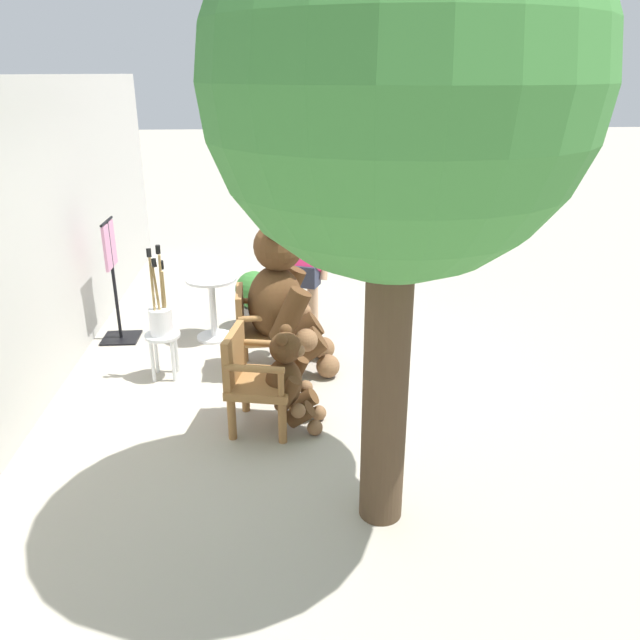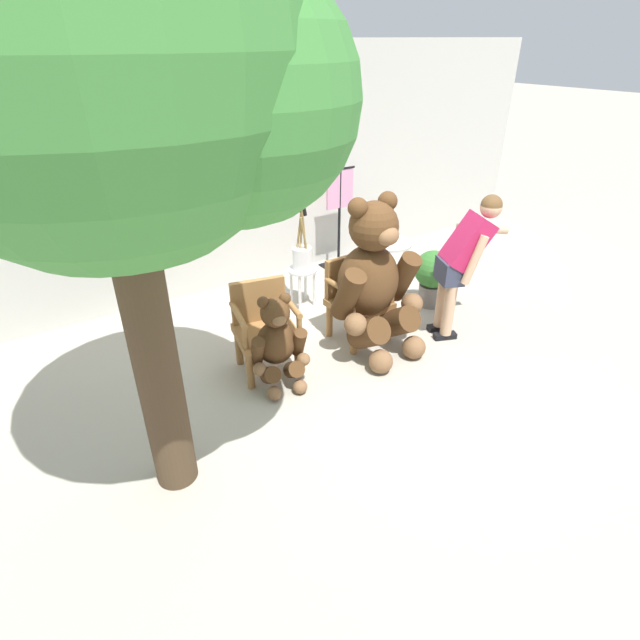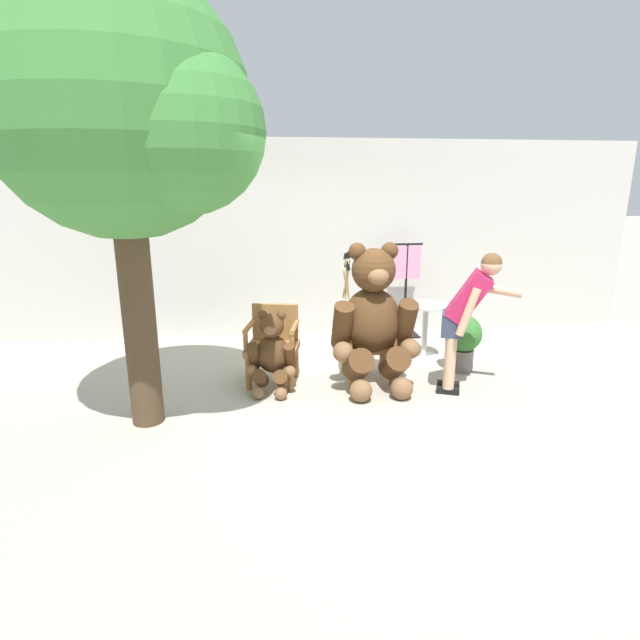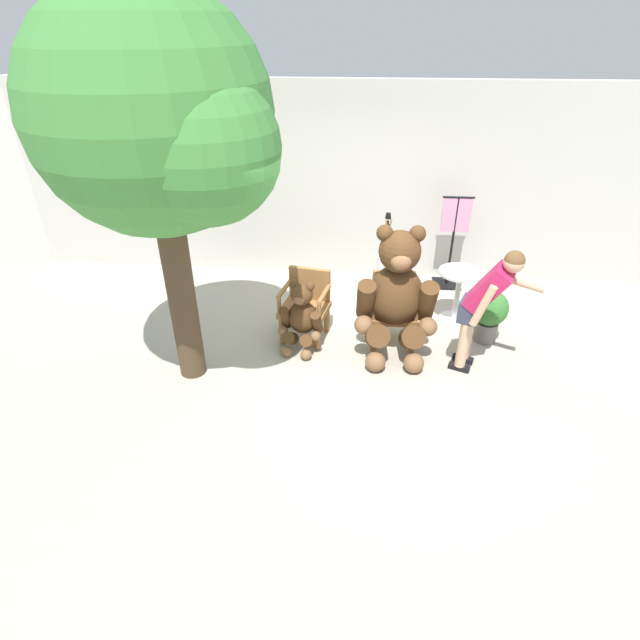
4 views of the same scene
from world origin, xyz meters
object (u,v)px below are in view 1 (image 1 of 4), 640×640
object	(u,v)px
person_visitor	(309,258)
round_side_table	(212,301)
wooden_chair_right	(258,328)
white_stool	(163,344)
brush_bucket	(161,316)
patio_tree	(405,94)
potted_plant	(254,295)
clothing_display_stand	(114,278)
teddy_bear_large	(284,298)
wooden_chair_left	(255,377)
teddy_bear_small	(289,380)

from	to	relation	value
person_visitor	round_side_table	xyz separation A→B (m)	(-0.06, 1.08, -0.45)
wooden_chair_right	round_side_table	size ratio (longest dim) A/B	1.19
white_stool	brush_bucket	size ratio (longest dim) A/B	0.52
patio_tree	wooden_chair_right	bearing A→B (deg)	23.18
person_visitor	white_stool	distance (m)	1.86
white_stool	potted_plant	world-z (taller)	potted_plant
white_stool	clothing_display_stand	bearing A→B (deg)	33.90
wooden_chair_right	person_visitor	world-z (taller)	person_visitor
teddy_bear_large	round_side_table	size ratio (longest dim) A/B	2.19
person_visitor	clothing_display_stand	size ratio (longest dim) A/B	1.10
white_stool	round_side_table	world-z (taller)	round_side_table
wooden_chair_left	potted_plant	size ratio (longest dim) A/B	1.26
teddy_bear_large	round_side_table	bearing A→B (deg)	42.84
teddy_bear_small	round_side_table	size ratio (longest dim) A/B	1.24
teddy_bear_large	patio_tree	distance (m)	3.00
wooden_chair_right	potted_plant	size ratio (longest dim) A/B	1.26
wooden_chair_left	brush_bucket	xyz separation A→B (m)	(0.98, 0.92, 0.18)
brush_bucket	teddy_bear_large	bearing A→B (deg)	-85.56
teddy_bear_small	brush_bucket	bearing A→B (deg)	50.29
white_stool	potted_plant	bearing A→B (deg)	-33.77
teddy_bear_small	wooden_chair_left	bearing A→B (deg)	85.76
potted_plant	brush_bucket	bearing A→B (deg)	146.26
wooden_chair_left	teddy_bear_large	world-z (taller)	teddy_bear_large
wooden_chair_left	white_stool	xyz separation A→B (m)	(0.98, 0.92, -0.11)
wooden_chair_left	round_side_table	bearing A→B (deg)	15.35
brush_bucket	patio_tree	distance (m)	3.48
wooden_chair_right	round_side_table	world-z (taller)	wooden_chair_right
wooden_chair_right	teddy_bear_small	size ratio (longest dim) A/B	0.97
patio_tree	clothing_display_stand	xyz separation A→B (m)	(3.09, 2.52, -1.99)
wooden_chair_right	brush_bucket	world-z (taller)	brush_bucket
wooden_chair_left	clothing_display_stand	size ratio (longest dim) A/B	0.63
teddy_bear_small	round_side_table	distance (m)	2.12
round_side_table	teddy_bear_large	bearing A→B (deg)	-137.16
brush_bucket	wooden_chair_left	bearing A→B (deg)	-136.85
teddy_bear_small	clothing_display_stand	size ratio (longest dim) A/B	0.65
wooden_chair_right	clothing_display_stand	size ratio (longest dim) A/B	0.63
white_stool	clothing_display_stand	size ratio (longest dim) A/B	0.34
teddy_bear_large	teddy_bear_small	distance (m)	1.15
wooden_chair_left	potted_plant	world-z (taller)	wooden_chair_left
wooden_chair_right	patio_tree	xyz separation A→B (m)	(-2.19, -0.94, 2.24)
teddy_bear_small	round_side_table	xyz separation A→B (m)	(1.95, 0.82, 0.01)
teddy_bear_small	potted_plant	distance (m)	2.30
person_visitor	patio_tree	size ratio (longest dim) A/B	0.39
clothing_display_stand	patio_tree	bearing A→B (deg)	-140.76
round_side_table	clothing_display_stand	xyz separation A→B (m)	(0.04, 1.06, 0.27)
teddy_bear_large	round_side_table	world-z (taller)	teddy_bear_large
person_visitor	white_stool	bearing A→B (deg)	124.37
wooden_chair_right	white_stool	distance (m)	0.93
white_stool	wooden_chair_left	bearing A→B (deg)	-136.81
potted_plant	round_side_table	bearing A→B (deg)	124.69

